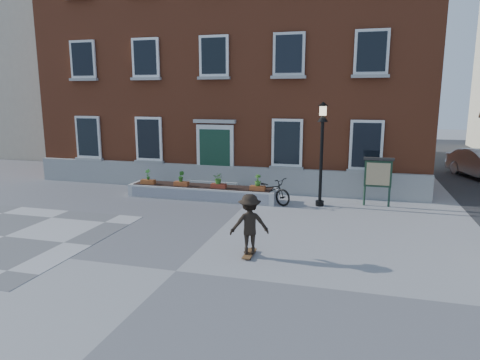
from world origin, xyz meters
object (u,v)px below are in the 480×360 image
(bicycle, at_px, (270,190))
(lamp_post, at_px, (322,140))
(skateboarder, at_px, (249,224))
(notice_board, at_px, (378,174))

(bicycle, distance_m, lamp_post, 2.80)
(bicycle, relative_size, skateboarder, 1.18)
(bicycle, distance_m, skateboarder, 5.71)
(notice_board, xyz_separation_m, skateboarder, (-3.41, -6.32, -0.40))
(lamp_post, distance_m, notice_board, 2.50)
(bicycle, bearing_deg, skateboarder, -146.26)
(bicycle, xyz_separation_m, notice_board, (4.02, 0.65, 0.75))
(lamp_post, bearing_deg, bicycle, -176.47)
(bicycle, height_order, lamp_post, lamp_post)
(skateboarder, bearing_deg, notice_board, 61.68)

